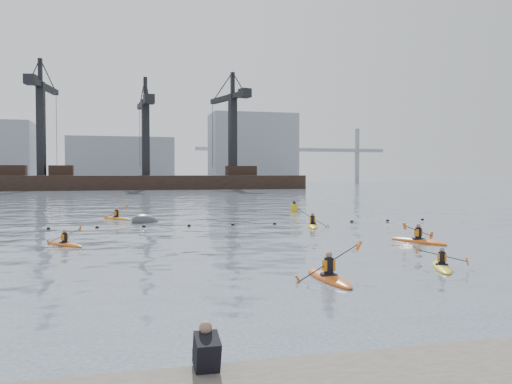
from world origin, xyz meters
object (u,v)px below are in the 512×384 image
Objects in this scene: kayaker_5 at (117,218)px; mooring_buoy at (146,222)px; kayaker_1 at (442,266)px; kayaker_3 at (312,225)px; kayaker_0 at (329,277)px; nav_buoy at (294,208)px; kayaker_2 at (65,244)px; kayaker_4 at (418,240)px.

kayaker_5 reaches higher than mooring_buoy.
kayaker_1 is 1.22× the size of mooring_buoy.
kayaker_1 is at bearing -75.29° from kayaker_3.
kayaker_0 reaches higher than kayaker_5.
nav_buoy is (13.97, 7.42, 0.38)m from mooring_buoy.
mooring_buoy is at bearing 138.85° from kayaker_1.
kayaker_0 is 1.34× the size of kayaker_2.
nav_buoy is at bearing 27.98° from mooring_buoy.
kayaker_4 is (3.34, 7.12, 0.02)m from kayaker_1.
kayaker_1 reaches higher than mooring_buoy.
nav_buoy is (16.02, 3.94, 0.28)m from kayaker_5.
kayaker_0 is 32.12m from nav_buoy.
kayaker_3 is 9.44m from kayaker_4.
kayaker_2 is 16.33m from kayaker_3.
kayaker_1 is 17.85m from kayaker_2.
kayaker_1 is at bearing 43.31° from kayaker_4.
kayaker_5 is at bearing -72.55° from kayaker_4.
kayaker_3 is 2.75× the size of nav_buoy.
mooring_buoy is (-10.69, 6.13, -0.10)m from kayaker_3.
mooring_buoy is 1.87× the size of nav_buoy.
kayaker_2 is 2.08× the size of nav_buoy.
kayaker_3 reaches higher than kayaker_4.
nav_buoy is at bearing 94.33° from kayaker_3.
kayaker_5 is (2.57, 15.29, 0.01)m from kayaker_2.
kayaker_2 is 1.11× the size of mooring_buoy.
kayaker_2 is (-14.40, 10.56, -0.00)m from kayaker_1.
kayaker_4 is (8.33, 8.11, 0.00)m from kayaker_0.
kayaker_5 is at bearing 160.91° from kayaker_3.
mooring_buoy is (-4.78, 23.36, -0.11)m from kayaker_0.
mooring_buoy is at bearing -97.99° from kayaker_5.
kayaker_2 is at bearing 168.99° from kayaker_1.
kayaker_0 is 0.98× the size of kayaker_4.
kayaker_2 is 26.75m from nav_buoy.
kayaker_0 is 14.89m from kayaker_2.
kayaker_5 is 16.50m from nav_buoy.
kayaker_0 is 5.09m from kayaker_1.
nav_buoy is (0.85, 22.67, 0.27)m from kayaker_4.
kayaker_4 reaches higher than kayaker_2.
kayaker_1 is at bearing 10.30° from kayaker_0.
kayaker_5 reaches higher than kayaker_1.
kayaker_4 is (17.74, -3.44, 0.02)m from kayaker_2.
kayaker_1 is 2.27× the size of nav_buoy.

